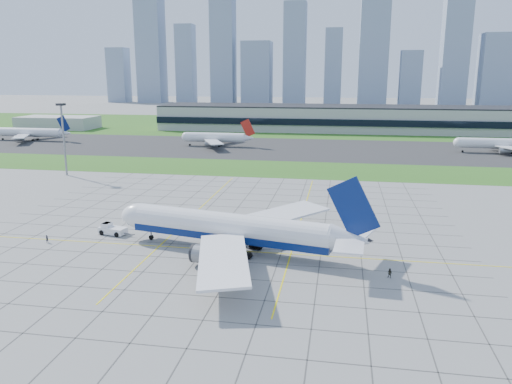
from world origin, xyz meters
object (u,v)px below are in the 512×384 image
distant_jet_0 (30,132)px  distant_jet_2 (504,144)px  pushback_tug (112,229)px  crew_near (47,239)px  distant_jet_1 (216,137)px  airliner (231,228)px  crew_far (390,273)px  light_mast (63,130)px

distant_jet_0 → distant_jet_2: 241.77m
pushback_tug → distant_jet_2: distant_jet_2 is taller
pushback_tug → distant_jet_2: (124.42, 142.29, 3.36)m
crew_near → distant_jet_1: size_ratio=0.04×
distant_jet_1 → distant_jet_2: 135.85m
airliner → crew_far: (30.96, -8.98, -3.92)m
crew_far → crew_near: bearing=-154.2°
light_mast → airliner: (75.72, -67.10, -11.36)m
distant_jet_1 → airliner: bearing=-74.6°
pushback_tug → crew_far: pushback_tug is taller
crew_near → distant_jet_1: bearing=13.7°
light_mast → distant_jet_2: (170.87, 81.31, -11.69)m
distant_jet_0 → distant_jet_1: (105.89, -4.62, -0.00)m
airliner → distant_jet_1: 153.44m
airliner → distant_jet_2: (95.15, 148.42, -0.33)m
crew_near → distant_jet_0: size_ratio=0.04×
distant_jet_0 → light_mast: bearing=-50.3°
pushback_tug → distant_jet_0: (-117.31, 146.44, 3.36)m
airliner → distant_jet_1: airliner is taller
distant_jet_1 → distant_jet_2: same height
crew_near → distant_jet_1: 149.77m
light_mast → pushback_tug: light_mast is taller
crew_near → pushback_tug: bearing=-41.1°
crew_near → crew_far: size_ratio=0.95×
crew_far → distant_jet_0: bearing=169.2°
distant_jet_2 → pushback_tug: bearing=-131.2°
pushback_tug → crew_near: bearing=-132.8°
airliner → distant_jet_0: size_ratio=1.29×
airliner → distant_jet_2: airliner is taller
crew_near → crew_far: 71.75m
crew_near → distant_jet_0: distant_jet_0 is taller
light_mast → distant_jet_1: size_ratio=0.60×
light_mast → crew_near: 78.90m
light_mast → distant_jet_0: light_mast is taller
light_mast → pushback_tug: size_ratio=2.78×
crew_far → distant_jet_0: (-177.55, 161.55, 3.59)m
airliner → crew_near: (-40.43, -1.78, -3.97)m
pushback_tug → distant_jet_1: 142.32m
airliner → crew_far: bearing=-4.3°
distant_jet_0 → airliner: bearing=-46.1°
airliner → distant_jet_1: bearing=117.3°
light_mast → distant_jet_1: (35.01, 80.84, -11.70)m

